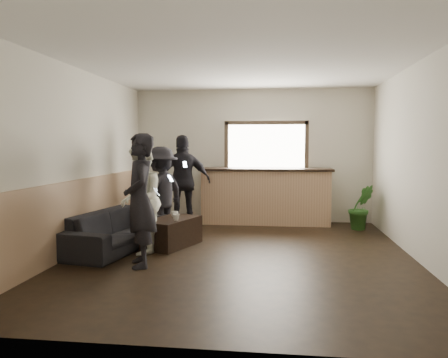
# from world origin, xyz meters

# --- Properties ---
(ground) EXTENTS (5.00, 6.00, 0.01)m
(ground) POSITION_xyz_m (0.00, 0.00, 0.00)
(ground) COLOR black
(room_shell) EXTENTS (5.01, 6.01, 2.80)m
(room_shell) POSITION_xyz_m (-0.74, 0.00, 1.47)
(room_shell) COLOR silver
(room_shell) RESTS_ON ground
(bar_counter) EXTENTS (2.70, 0.68, 2.13)m
(bar_counter) POSITION_xyz_m (0.30, 2.70, 0.64)
(bar_counter) COLOR tan
(bar_counter) RESTS_ON ground
(sofa) EXTENTS (1.15, 2.15, 0.60)m
(sofa) POSITION_xyz_m (-1.94, 0.16, 0.30)
(sofa) COLOR black
(sofa) RESTS_ON ground
(coffee_table) EXTENTS (0.88, 1.14, 0.45)m
(coffee_table) POSITION_xyz_m (-1.14, 0.46, 0.22)
(coffee_table) COLOR black
(coffee_table) RESTS_ON ground
(cup_a) EXTENTS (0.16, 0.16, 0.09)m
(cup_a) POSITION_xyz_m (-1.13, 0.63, 0.49)
(cup_a) COLOR silver
(cup_a) RESTS_ON coffee_table
(cup_b) EXTENTS (0.15, 0.15, 0.10)m
(cup_b) POSITION_xyz_m (-1.02, 0.29, 0.50)
(cup_b) COLOR silver
(cup_b) RESTS_ON coffee_table
(potted_plant) EXTENTS (0.54, 0.47, 0.87)m
(potted_plant) POSITION_xyz_m (2.14, 2.24, 0.43)
(potted_plant) COLOR #2D6623
(potted_plant) RESTS_ON ground
(person_a) EXTENTS (0.64, 0.76, 1.78)m
(person_a) POSITION_xyz_m (-1.27, -0.73, 0.89)
(person_a) COLOR black
(person_a) RESTS_ON ground
(person_b) EXTENTS (0.78, 0.90, 1.62)m
(person_b) POSITION_xyz_m (-1.49, -0.04, 0.81)
(person_b) COLOR silver
(person_b) RESTS_ON ground
(person_c) EXTENTS (0.98, 1.19, 1.60)m
(person_c) POSITION_xyz_m (-1.49, 1.12, 0.80)
(person_c) COLOR black
(person_c) RESTS_ON ground
(person_d) EXTENTS (1.16, 0.78, 1.82)m
(person_d) POSITION_xyz_m (-1.29, 2.05, 0.91)
(person_d) COLOR black
(person_d) RESTS_ON ground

